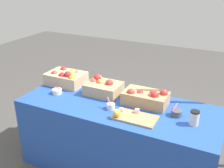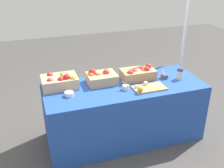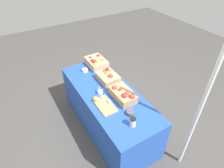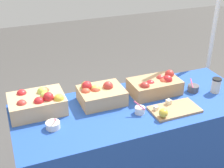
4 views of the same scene
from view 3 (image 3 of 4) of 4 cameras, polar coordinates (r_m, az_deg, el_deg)
ground_plane at (r=3.34m, az=-1.18°, el=-12.10°), size 10.00×10.00×0.00m
table at (r=3.07m, az=-1.27°, el=-7.66°), size 1.90×0.76×0.74m
apple_crate_left at (r=3.37m, az=-4.74°, el=6.61°), size 0.41×0.29×0.18m
apple_crate_middle at (r=3.00m, az=-1.24°, el=2.25°), size 0.35×0.27×0.18m
apple_crate_right at (r=2.67m, az=3.22°, el=-3.10°), size 0.41×0.25×0.17m
cutting_board_front at (r=2.60m, az=-2.62°, el=-6.06°), size 0.37×0.21×0.09m
sample_bowl_near at (r=3.26m, az=-8.17°, el=4.12°), size 0.10×0.10×0.10m
sample_bowl_mid at (r=2.48m, az=5.49°, el=-8.69°), size 0.09×0.09×0.11m
sample_bowl_far at (r=2.77m, az=-3.67°, el=-2.45°), size 0.09×0.08×0.11m
coffee_cup at (r=2.33m, az=6.27°, el=-11.35°), size 0.08×0.08×0.13m
tent_pole at (r=2.32m, az=25.03°, el=-6.97°), size 0.04×0.04×2.11m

